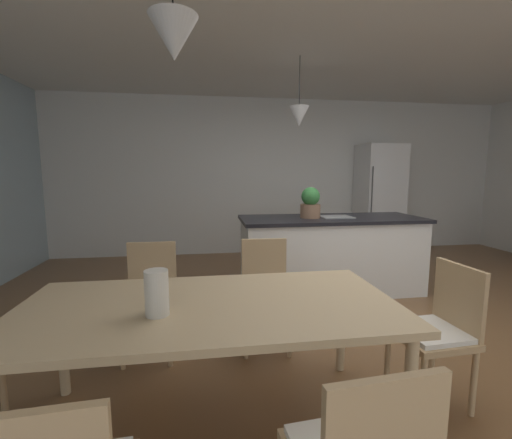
{
  "coord_description": "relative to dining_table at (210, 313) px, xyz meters",
  "views": [
    {
      "loc": [
        -1.44,
        -2.76,
        1.42
      ],
      "look_at": [
        -1.0,
        0.13,
        1.02
      ],
      "focal_mm": 23.85,
      "sensor_mm": 36.0,
      "label": 1
    }
  ],
  "objects": [
    {
      "name": "pendant_over_table",
      "position": [
        -0.14,
        -0.09,
        1.37
      ],
      "size": [
        0.23,
        0.23,
        0.76
      ],
      "color": "black"
    },
    {
      "name": "ceiling_slab",
      "position": [
        1.42,
        0.97,
        2.1
      ],
      "size": [
        10.0,
        8.4,
        0.12
      ],
      "primitive_type": "cube",
      "color": "silver"
    },
    {
      "name": "vase_on_dining_table",
      "position": [
        -0.26,
        -0.12,
        0.17
      ],
      "size": [
        0.12,
        0.12,
        0.23
      ],
      "color": "silver",
      "rests_on": "dining_table"
    },
    {
      "name": "refrigerator",
      "position": [
        3.03,
        3.83,
        0.29
      ],
      "size": [
        0.7,
        0.67,
        1.91
      ],
      "color": "silver",
      "rests_on": "ground_plane"
    },
    {
      "name": "kitchen_island",
      "position": [
        1.46,
        2.03,
        -0.2
      ],
      "size": [
        2.15,
        0.82,
        0.91
      ],
      "color": "white",
      "rests_on": "ground_plane"
    },
    {
      "name": "chair_kitchen_end",
      "position": [
        1.39,
        0.0,
        -0.19
      ],
      "size": [
        0.42,
        0.42,
        0.87
      ],
      "color": "tan",
      "rests_on": "ground_plane"
    },
    {
      "name": "chair_far_left",
      "position": [
        -0.46,
        0.86,
        -0.19
      ],
      "size": [
        0.41,
        0.41,
        0.87
      ],
      "color": "tan",
      "rests_on": "ground_plane"
    },
    {
      "name": "chair_far_right",
      "position": [
        0.46,
        0.86,
        -0.19
      ],
      "size": [
        0.43,
        0.43,
        0.87
      ],
      "color": "tan",
      "rests_on": "ground_plane"
    },
    {
      "name": "potted_plant_on_island",
      "position": [
        1.2,
        2.03,
        0.41
      ],
      "size": [
        0.23,
        0.23,
        0.36
      ],
      "color": "#8C664C",
      "rests_on": "kitchen_island"
    },
    {
      "name": "wall_back_kitchen",
      "position": [
        1.42,
        4.23,
        0.69
      ],
      "size": [
        10.0,
        0.12,
        2.7
      ],
      "primitive_type": "cube",
      "color": "silver",
      "rests_on": "ground_plane"
    },
    {
      "name": "ground_plane",
      "position": [
        1.42,
        0.97,
        -0.68
      ],
      "size": [
        10.0,
        8.4,
        0.04
      ],
      "primitive_type": "cube",
      "color": "brown"
    },
    {
      "name": "dining_table",
      "position": [
        0.0,
        0.0,
        0.0
      ],
      "size": [
        2.03,
        0.99,
        0.72
      ],
      "color": "#D1B284",
      "rests_on": "ground_plane"
    },
    {
      "name": "pendant_over_island_main",
      "position": [
        1.05,
        2.03,
        1.39
      ],
      "size": [
        0.22,
        0.22,
        0.76
      ],
      "color": "black"
    }
  ]
}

